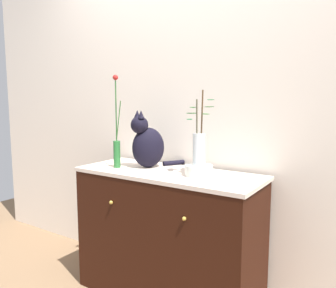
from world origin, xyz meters
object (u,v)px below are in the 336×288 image
Objects in this scene: bowl_porcelain at (199,170)px; vase_slim_green at (117,144)px; vase_glass_clear at (199,145)px; sideboard at (168,235)px; cat_sitting at (147,144)px.

vase_slim_green is at bearing -172.05° from bowl_porcelain.
vase_slim_green is 0.60m from vase_glass_clear.
vase_slim_green is 0.61m from bowl_porcelain.
vase_slim_green is at bearing -167.55° from sideboard.
vase_slim_green reaches higher than sideboard.
sideboard is 1.96× the size of vase_slim_green.
bowl_porcelain is at bearing 7.95° from vase_slim_green.
vase_slim_green is 1.38× the size of vase_glass_clear.
vase_slim_green is at bearing -171.98° from vase_glass_clear.
sideboard is 2.71× the size of vase_glass_clear.
sideboard is at bearing -179.39° from vase_glass_clear.
cat_sitting is at bearing 175.56° from vase_glass_clear.
sideboard is at bearing -179.56° from bowl_porcelain.
bowl_porcelain is 0.16m from vase_glass_clear.
cat_sitting is 0.21m from vase_slim_green.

